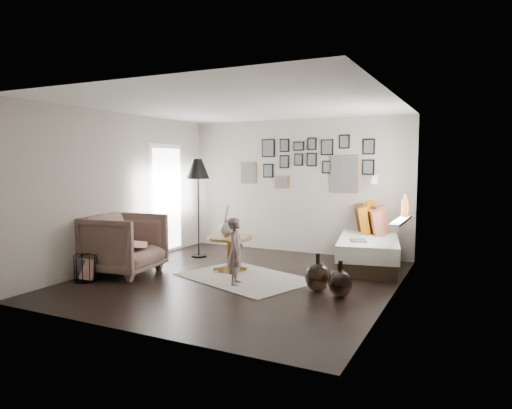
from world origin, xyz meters
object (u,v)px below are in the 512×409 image
at_px(floor_lamp, 198,173).
at_px(demijohn_small, 340,283).
at_px(armchair, 124,244).
at_px(child, 236,251).
at_px(vase, 226,226).
at_px(demijohn_large, 318,277).
at_px(pedestal_table, 230,255).
at_px(magazine_basket, 86,268).
at_px(daybed, 370,244).

relative_size(floor_lamp, demijohn_small, 3.81).
bearing_deg(armchair, child, -89.71).
relative_size(vase, demijohn_large, 0.97).
distance_m(armchair, demijohn_large, 3.12).
bearing_deg(child, vase, 19.77).
distance_m(pedestal_table, magazine_basket, 2.22).
bearing_deg(pedestal_table, demijohn_large, -17.19).
bearing_deg(armchair, daybed, -60.02).
bearing_deg(magazine_basket, child, 21.07).
distance_m(pedestal_table, child, 0.89).
bearing_deg(demijohn_small, armchair, -175.44).
relative_size(pedestal_table, child, 0.73).
relative_size(pedestal_table, floor_lamp, 0.39).
bearing_deg(demijohn_small, child, -177.39).
distance_m(pedestal_table, daybed, 2.46).
relative_size(demijohn_large, demijohn_small, 1.10).
relative_size(armchair, floor_lamp, 0.57).
height_order(pedestal_table, demijohn_small, pedestal_table).
bearing_deg(armchair, floor_lamp, -17.65).
bearing_deg(pedestal_table, demijohn_small, -17.49).
relative_size(pedestal_table, vase, 1.40).
relative_size(armchair, demijohn_small, 2.18).
bearing_deg(vase, daybed, 36.46).
bearing_deg(vase, armchair, -145.20).
height_order(vase, daybed, daybed).
bearing_deg(demijohn_large, armchair, -172.72).
bearing_deg(demijohn_small, pedestal_table, 162.51).
height_order(floor_lamp, demijohn_small, floor_lamp).
relative_size(armchair, magazine_basket, 2.60).
distance_m(vase, demijohn_large, 1.90).
bearing_deg(armchair, vase, -61.03).
height_order(pedestal_table, daybed, daybed).
relative_size(vase, armchair, 0.49).
distance_m(pedestal_table, demijohn_large, 1.74).
xyz_separation_m(pedestal_table, floor_lamp, (-1.08, 0.71, 1.32)).
bearing_deg(daybed, demijohn_small, -99.16).
bearing_deg(daybed, demijohn_large, -108.89).
height_order(armchair, floor_lamp, floor_lamp).
bearing_deg(pedestal_table, child, -55.11).
relative_size(pedestal_table, armchair, 0.69).
xyz_separation_m(magazine_basket, demijohn_large, (3.28, 1.00, 0.01)).
height_order(pedestal_table, demijohn_large, pedestal_table).
height_order(armchair, demijohn_large, armchair).
xyz_separation_m(pedestal_table, vase, (-0.08, 0.02, 0.46)).
bearing_deg(child, demijohn_large, -99.32).
bearing_deg(vase, magazine_basket, -135.05).
xyz_separation_m(vase, demijohn_small, (2.09, -0.65, -0.54)).
height_order(floor_lamp, child, floor_lamp).
xyz_separation_m(daybed, magazine_basket, (-3.56, -3.03, -0.15)).
height_order(floor_lamp, magazine_basket, floor_lamp).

